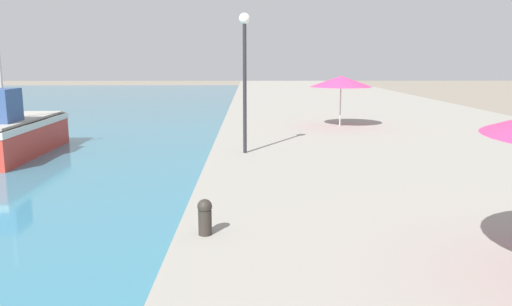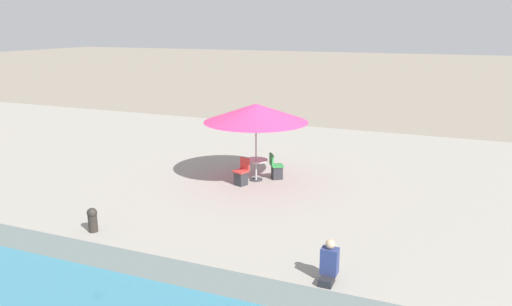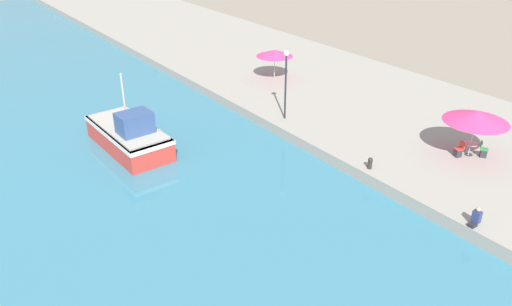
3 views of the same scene
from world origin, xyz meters
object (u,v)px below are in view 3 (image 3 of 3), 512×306
cafe_umbrella_pink (477,117)px  cafe_umbrella_white (275,53)px  cafe_table (470,146)px  cafe_chair_right (483,152)px  person_at_quay (476,218)px  cafe_chair_left (458,151)px  mooring_bollard (370,163)px  lamppost (286,73)px  fishing_boat_near (129,135)px

cafe_umbrella_pink → cafe_umbrella_white: bearing=92.0°
cafe_table → cafe_chair_right: 0.75m
cafe_umbrella_pink → person_at_quay: 7.37m
cafe_umbrella_pink → person_at_quay: size_ratio=3.79×
cafe_chair_left → cafe_table: bearing=-90.0°
cafe_table → cafe_chair_left: cafe_chair_left is taller
cafe_table → mooring_bollard: 6.15m
cafe_umbrella_white → cafe_chair_left: bearing=-89.9°
cafe_table → lamppost: (-5.10, 10.24, 2.56)m
cafe_chair_left → cafe_chair_right: 1.38m
cafe_umbrella_white → mooring_bollard: bearing=-108.9°
fishing_boat_near → cafe_umbrella_pink: fishing_boat_near is taller
mooring_bollard → lamppost: lamppost is taller
cafe_table → cafe_chair_right: size_ratio=0.88×
fishing_boat_near → mooring_bollard: fishing_boat_near is taller
mooring_bollard → fishing_boat_near: bearing=128.7°
cafe_chair_right → lamppost: (-5.51, 10.82, 2.77)m
cafe_umbrella_white → cafe_table: (0.70, -16.96, -1.57)m
fishing_boat_near → cafe_umbrella_pink: bearing=-44.2°
cafe_chair_right → lamppost: bearing=-98.3°
cafe_chair_left → mooring_bollard: cafe_chair_left is taller
cafe_chair_right → mooring_bollard: bearing=-60.0°
cafe_chair_right → person_at_quay: bearing=-6.2°
cafe_umbrella_white → cafe_chair_right: size_ratio=3.18×
cafe_umbrella_white → person_at_quay: size_ratio=3.10×
lamppost → person_at_quay: bearing=-93.2°
fishing_boat_near → mooring_bollard: bearing=-52.9°
cafe_umbrella_white → cafe_chair_right: bearing=-86.4°
cafe_table → cafe_chair_left: size_ratio=0.88×
cafe_umbrella_white → cafe_table: 17.05m
mooring_bollard → cafe_chair_left: bearing=-21.4°
fishing_boat_near → lamppost: lamppost is taller
person_at_quay → mooring_bollard: bearing=88.5°
mooring_bollard → cafe_umbrella_pink: bearing=-21.9°
lamppost → mooring_bollard: bearing=-94.5°
fishing_boat_near → lamppost: bearing=-19.7°
fishing_boat_near → person_at_quay: size_ratio=7.19×
cafe_chair_right → lamppost: lamppost is taller
mooring_bollard → cafe_chair_right: bearing=-24.6°
cafe_umbrella_white → cafe_umbrella_pink: bearing=-88.0°
cafe_umbrella_white → mooring_bollard: 15.67m
cafe_chair_left → lamppost: 11.26m
cafe_umbrella_pink → cafe_chair_right: cafe_umbrella_pink is taller
cafe_umbrella_white → person_at_quay: bearing=-103.9°
cafe_table → lamppost: lamppost is taller
fishing_boat_near → cafe_umbrella_white: bearing=12.9°
cafe_chair_right → lamppost: size_ratio=0.20×
cafe_umbrella_white → lamppost: (-4.40, -6.73, 0.99)m
cafe_umbrella_pink → cafe_chair_left: bearing=153.7°
cafe_chair_right → lamppost: 12.46m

